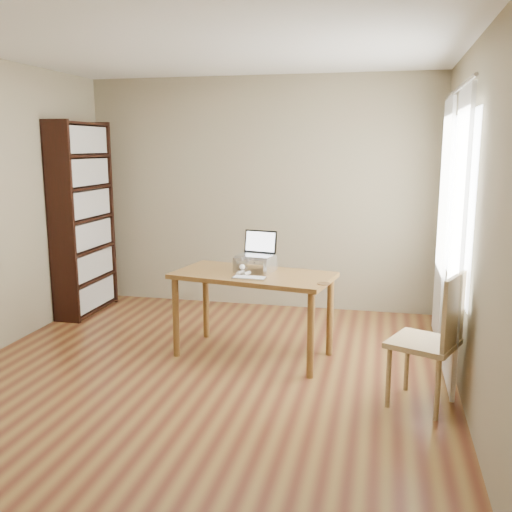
{
  "coord_description": "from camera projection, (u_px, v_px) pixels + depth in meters",
  "views": [
    {
      "loc": [
        1.4,
        -4.09,
        1.84
      ],
      "look_at": [
        0.33,
        0.59,
        0.91
      ],
      "focal_mm": 40.0,
      "sensor_mm": 36.0,
      "label": 1
    }
  ],
  "objects": [
    {
      "name": "coaster",
      "position": [
        324.0,
        284.0,
        4.56
      ],
      "size": [
        0.11,
        0.11,
        0.01
      ],
      "primitive_type": "cylinder",
      "color": "brown",
      "rests_on": "desk"
    },
    {
      "name": "room",
      "position": [
        200.0,
        218.0,
        4.32
      ],
      "size": [
        4.04,
        4.54,
        2.64
      ],
      "color": "#562716",
      "rests_on": "ground"
    },
    {
      "name": "chair",
      "position": [
        435.0,
        335.0,
        4.01
      ],
      "size": [
        0.57,
        0.57,
        0.98
      ],
      "rotation": [
        0.0,
        0.0,
        -0.4
      ],
      "color": "tan",
      "rests_on": "ground"
    },
    {
      "name": "desk",
      "position": [
        253.0,
        285.0,
        4.96
      ],
      "size": [
        1.46,
        0.91,
        0.75
      ],
      "rotation": [
        0.0,
        0.0,
        -0.18
      ],
      "color": "brown",
      "rests_on": "ground"
    },
    {
      "name": "laptop",
      "position": [
        257.0,
        249.0,
        5.04
      ],
      "size": [
        0.34,
        0.3,
        0.22
      ],
      "rotation": [
        0.0,
        0.0,
        -0.18
      ],
      "color": "silver",
      "rests_on": "laptop_stand"
    },
    {
      "name": "cat",
      "position": [
        253.0,
        263.0,
        5.04
      ],
      "size": [
        0.25,
        0.49,
        0.16
      ],
      "rotation": [
        0.0,
        0.0,
        -0.25
      ],
      "color": "#4B443B",
      "rests_on": "desk"
    },
    {
      "name": "laptop_stand",
      "position": [
        255.0,
        262.0,
        5.01
      ],
      "size": [
        0.32,
        0.25,
        0.13
      ],
      "rotation": [
        0.0,
        0.0,
        -0.18
      ],
      "color": "silver",
      "rests_on": "desk"
    },
    {
      "name": "keyboard",
      "position": [
        249.0,
        278.0,
        4.73
      ],
      "size": [
        0.28,
        0.13,
        0.02
      ],
      "rotation": [
        0.0,
        0.0,
        -0.03
      ],
      "color": "silver",
      "rests_on": "desk"
    },
    {
      "name": "curtains",
      "position": [
        449.0,
        228.0,
        4.69
      ],
      "size": [
        0.03,
        1.9,
        2.25
      ],
      "color": "white",
      "rests_on": "ground"
    },
    {
      "name": "bookshelf",
      "position": [
        83.0,
        219.0,
        6.25
      ],
      "size": [
        0.3,
        0.9,
        2.1
      ],
      "color": "black",
      "rests_on": "ground"
    }
  ]
}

